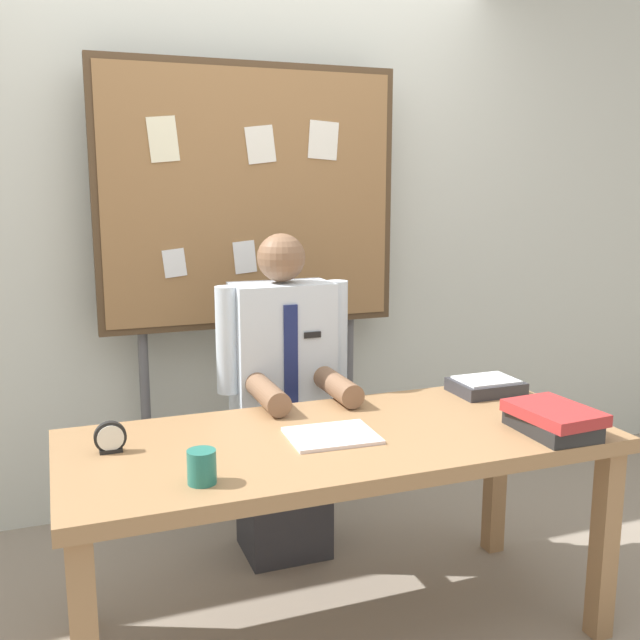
% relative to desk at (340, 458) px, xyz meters
% --- Properties ---
extents(ground_plane, '(12.00, 12.00, 0.00)m').
position_rel_desk_xyz_m(ground_plane, '(0.00, 0.00, -0.65)').
color(ground_plane, gray).
extents(back_wall, '(6.40, 0.08, 2.70)m').
position_rel_desk_xyz_m(back_wall, '(0.00, 1.27, 0.70)').
color(back_wall, silver).
rests_on(back_wall, ground_plane).
extents(desk, '(1.80, 0.76, 0.73)m').
position_rel_desk_xyz_m(desk, '(0.00, 0.00, 0.00)').
color(desk, '#9E754C').
rests_on(desk, ground_plane).
extents(person, '(0.55, 0.56, 1.35)m').
position_rel_desk_xyz_m(person, '(0.00, 0.61, -0.02)').
color(person, '#2D2D33').
rests_on(person, ground_plane).
extents(bulletin_board, '(1.37, 0.09, 2.06)m').
position_rel_desk_xyz_m(bulletin_board, '(-0.00, 1.07, 0.81)').
color(bulletin_board, '#4C3823').
rests_on(bulletin_board, ground_plane).
extents(book_stack, '(0.23, 0.31, 0.09)m').
position_rel_desk_xyz_m(book_stack, '(0.66, -0.24, 0.13)').
color(book_stack, '#262626').
rests_on(book_stack, desk).
extents(open_notebook, '(0.29, 0.24, 0.01)m').
position_rel_desk_xyz_m(open_notebook, '(-0.04, -0.02, 0.09)').
color(open_notebook, silver).
rests_on(open_notebook, desk).
extents(desk_clock, '(0.10, 0.04, 0.10)m').
position_rel_desk_xyz_m(desk_clock, '(-0.72, 0.10, 0.13)').
color(desk_clock, black).
rests_on(desk_clock, desk).
extents(coffee_mug, '(0.08, 0.08, 0.10)m').
position_rel_desk_xyz_m(coffee_mug, '(-0.51, -0.23, 0.13)').
color(coffee_mug, '#267266').
rests_on(coffee_mug, desk).
extents(paper_tray, '(0.26, 0.20, 0.06)m').
position_rel_desk_xyz_m(paper_tray, '(0.72, 0.24, 0.11)').
color(paper_tray, '#333338').
rests_on(paper_tray, desk).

